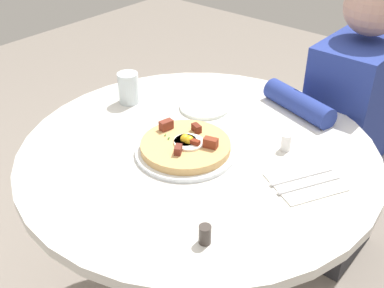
{
  "coord_description": "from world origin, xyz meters",
  "views": [
    {
      "loc": [
        -0.86,
        -0.7,
        1.48
      ],
      "look_at": [
        -0.02,
        0.0,
        0.77
      ],
      "focal_mm": 43.83,
      "sensor_mm": 36.0,
      "label": 1
    }
  ],
  "objects": [
    {
      "name": "napkin",
      "position": [
        0.05,
        -0.31,
        0.75
      ],
      "size": [
        0.22,
        0.2,
        0.0
      ],
      "primitive_type": "cube",
      "rotation": [
        0.0,
        0.0,
        2.65
      ],
      "color": "white",
      "rests_on": "dining_table"
    },
    {
      "name": "breakfast_pizza",
      "position": [
        -0.04,
        0.01,
        0.77
      ],
      "size": [
        0.25,
        0.25,
        0.05
      ],
      "color": "tan",
      "rests_on": "pizza_plate"
    },
    {
      "name": "salt_shaker",
      "position": [
        0.15,
        -0.19,
        0.77
      ],
      "size": [
        0.03,
        0.03,
        0.05
      ],
      "primitive_type": "cylinder",
      "color": "white",
      "rests_on": "dining_table"
    },
    {
      "name": "bread_plate",
      "position": [
        0.19,
        0.13,
        0.75
      ],
      "size": [
        0.16,
        0.16,
        0.01
      ],
      "primitive_type": "cylinder",
      "color": "silver",
      "rests_on": "dining_table"
    },
    {
      "name": "dining_table",
      "position": [
        0.0,
        0.0,
        0.57
      ],
      "size": [
        1.02,
        1.02,
        0.75
      ],
      "color": "silver",
      "rests_on": "ground_plane"
    },
    {
      "name": "pizza_plate",
      "position": [
        -0.04,
        0.01,
        0.75
      ],
      "size": [
        0.28,
        0.28,
        0.01
      ],
      "primitive_type": "cylinder",
      "color": "white",
      "rests_on": "dining_table"
    },
    {
      "name": "person_seated",
      "position": [
        0.63,
        -0.19,
        0.51
      ],
      "size": [
        0.53,
        0.36,
        1.14
      ],
      "color": "#2D2D33",
      "rests_on": "ground_plane"
    },
    {
      "name": "pepper_shaker",
      "position": [
        -0.28,
        -0.25,
        0.77
      ],
      "size": [
        0.03,
        0.03,
        0.05
      ],
      "primitive_type": "cylinder",
      "color": "#3F3833",
      "rests_on": "dining_table"
    },
    {
      "name": "knife",
      "position": [
        0.04,
        -0.33,
        0.75
      ],
      "size": [
        0.16,
        0.1,
        0.0
      ],
      "primitive_type": "cube",
      "rotation": [
        0.0,
        0.0,
        2.65
      ],
      "color": "silver",
      "rests_on": "napkin"
    },
    {
      "name": "fork",
      "position": [
        0.06,
        -0.3,
        0.75
      ],
      "size": [
        0.16,
        0.1,
        0.0
      ],
      "primitive_type": "cube",
      "rotation": [
        0.0,
        0.0,
        2.65
      ],
      "color": "silver",
      "rests_on": "napkin"
    },
    {
      "name": "water_glass",
      "position": [
        0.06,
        0.35,
        0.8
      ],
      "size": [
        0.07,
        0.07,
        0.1
      ],
      "primitive_type": "cylinder",
      "color": "silver",
      "rests_on": "dining_table"
    }
  ]
}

